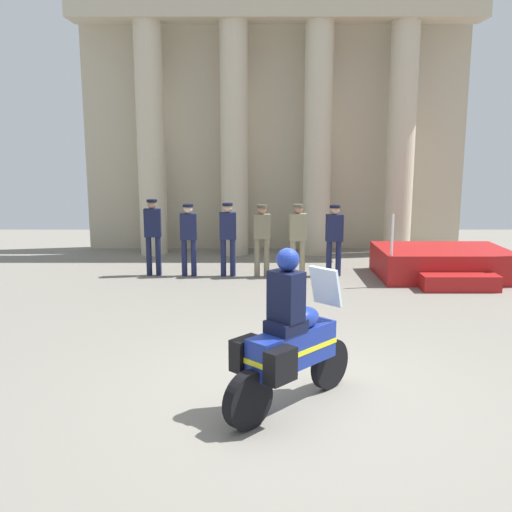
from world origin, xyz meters
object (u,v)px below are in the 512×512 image
(reviewing_stand, at_px, (440,264))
(officer_in_row_3, at_px, (259,235))
(officer_in_row_5, at_px, (332,235))
(motorcycle_with_rider, at_px, (286,343))
(officer_in_row_0, at_px, (150,231))
(officer_in_row_4, at_px, (295,234))
(officer_in_row_1, at_px, (186,234))
(officer_in_row_2, at_px, (225,233))

(reviewing_stand, relative_size, officer_in_row_3, 1.75)
(officer_in_row_3, distance_m, officer_in_row_5, 1.68)
(reviewing_stand, relative_size, motorcycle_with_rider, 1.54)
(officer_in_row_0, bearing_deg, motorcycle_with_rider, 107.73)
(officer_in_row_3, bearing_deg, officer_in_row_4, 176.97)
(officer_in_row_3, bearing_deg, officer_in_row_1, -6.95)
(reviewing_stand, height_order, officer_in_row_2, officer_in_row_2)
(officer_in_row_5, relative_size, motorcycle_with_rider, 0.87)
(reviewing_stand, distance_m, officer_in_row_1, 5.89)
(reviewing_stand, bearing_deg, officer_in_row_1, 177.99)
(reviewing_stand, distance_m, officer_in_row_2, 4.99)
(officer_in_row_1, relative_size, officer_in_row_4, 0.99)
(reviewing_stand, distance_m, officer_in_row_3, 4.21)
(officer_in_row_1, bearing_deg, reviewing_stand, 174.03)
(reviewing_stand, height_order, officer_in_row_5, officer_in_row_5)
(officer_in_row_4, relative_size, officer_in_row_5, 1.02)
(officer_in_row_3, bearing_deg, officer_in_row_0, -7.13)
(officer_in_row_1, xyz_separation_m, officer_in_row_4, (2.53, -0.08, 0.00))
(officer_in_row_5, bearing_deg, officer_in_row_1, -3.95)
(reviewing_stand, height_order, officer_in_row_0, officer_in_row_0)
(officer_in_row_3, xyz_separation_m, officer_in_row_4, (0.83, 0.01, 0.00))
(officer_in_row_1, height_order, officer_in_row_4, officer_in_row_4)
(officer_in_row_5, bearing_deg, officer_in_row_3, -0.92)
(officer_in_row_0, relative_size, officer_in_row_3, 1.06)
(officer_in_row_3, distance_m, motorcycle_with_rider, 6.82)
(officer_in_row_1, xyz_separation_m, officer_in_row_5, (3.37, 0.00, -0.01))
(officer_in_row_4, bearing_deg, reviewing_stand, 173.81)
(officer_in_row_4, height_order, officer_in_row_5, officer_in_row_4)
(motorcycle_with_rider, bearing_deg, officer_in_row_5, 32.21)
(officer_in_row_2, distance_m, motorcycle_with_rider, 6.96)
(reviewing_stand, bearing_deg, officer_in_row_0, 177.80)
(officer_in_row_5, bearing_deg, reviewing_stand, 171.30)
(officer_in_row_2, height_order, officer_in_row_5, officer_in_row_2)
(officer_in_row_2, bearing_deg, officer_in_row_1, -5.43)
(reviewing_stand, distance_m, officer_in_row_0, 6.73)
(officer_in_row_2, bearing_deg, officer_in_row_5, 176.59)
(officer_in_row_0, xyz_separation_m, officer_in_row_3, (2.53, -0.14, -0.06))
(motorcycle_with_rider, bearing_deg, officer_in_row_4, 39.05)
(officer_in_row_4, bearing_deg, officer_in_row_3, -3.03)
(officer_in_row_1, bearing_deg, officer_in_row_0, -7.48)
(officer_in_row_1, relative_size, officer_in_row_2, 0.98)
(officer_in_row_1, distance_m, motorcycle_with_rider, 7.17)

